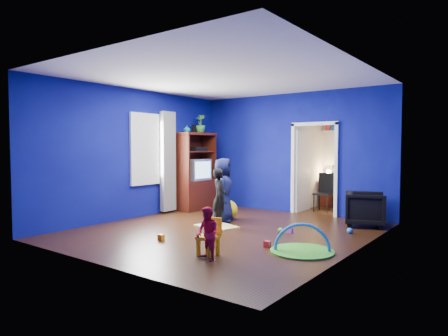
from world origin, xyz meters
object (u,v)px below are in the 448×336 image
Objects in this scene: vase at (187,129)px; play_mat at (302,251)px; study_desk at (338,193)px; child_navy at (223,190)px; armchair at (365,209)px; child_black at (220,197)px; kid_chair at (208,239)px; folding_chair at (323,193)px; toddler_red at (207,234)px; tv_armoire at (195,171)px; hopper_ball at (228,210)px; crt_tv at (196,170)px.

vase is 4.95m from play_mat.
child_navy is at bearing -108.83° from study_desk.
vase is (-4.21, -0.66, 1.70)m from armchair.
child_black is 2.19m from kid_chair.
study_desk is (-1.40, 2.17, 0.03)m from armchair.
folding_chair is (0.00, -0.96, 0.09)m from study_desk.
kid_chair is (1.43, -2.27, -0.43)m from child_navy.
tv_armoire reaches higher than toddler_red.
vase is 4.34m from study_desk.
armchair is 0.56× the size of child_navy.
vase reaches higher than child_black.
hopper_ball is 2.62m from folding_chair.
toddler_red is 1.75× the size of hopper_ball.
folding_chair reaches higher than armchair.
child_navy is at bearing -6.20° from child_black.
crt_tv is 0.76× the size of folding_chair.
tv_armoire is (-1.88, 1.42, 0.39)m from child_black.
study_desk is (1.19, 3.50, -0.31)m from child_navy.
tv_armoire reaches higher than armchair.
toddler_red is 0.86× the size of study_desk.
vase reaches higher than armchair.
folding_chair is (1.24, 2.29, 0.24)m from hopper_ball.
vase is at bearing -90.00° from tv_armoire.
tv_armoire is 2.23× the size of study_desk.
toddler_red is 1.08× the size of crt_tv.
toddler_red is (1.58, -2.47, -0.30)m from child_navy.
study_desk is (0.94, 3.96, -0.21)m from child_black.
child_navy reaches higher than child_black.
child_black is at bearing 178.84° from child_navy.
hopper_ball is at bearing -14.70° from vase.
armchair is 0.65× the size of child_black.
tv_armoire is (-3.20, 3.44, 0.60)m from toddler_red.
crt_tv is at bearing -150.38° from folding_chair.
crt_tv reaches higher than study_desk.
play_mat is at bearing -75.21° from study_desk.
child_black is 0.85m from hopper_ball.
kid_chair is at bearing -135.59° from play_mat.
crt_tv is 3.24m from folding_chair.
play_mat is (4.08, -1.93, -2.04)m from vase.
study_desk reaches higher than armchair.
toddler_red is 4.78m from vase.
child_navy reaches higher than folding_chair.
study_desk reaches higher than hopper_ball.
child_navy is at bearing -115.17° from folding_chair.
toddler_red reaches higher than hopper_ball.
child_black is 2.41m from play_mat.
vase is at bearing -134.77° from study_desk.
toddler_red is at bearing -126.01° from play_mat.
tv_armoire is 2.13× the size of folding_chair.
armchair is at bearing 4.99° from crt_tv.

